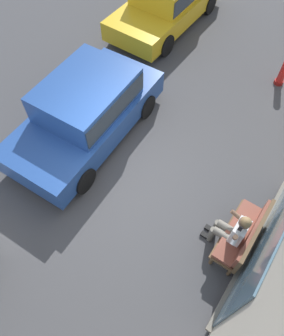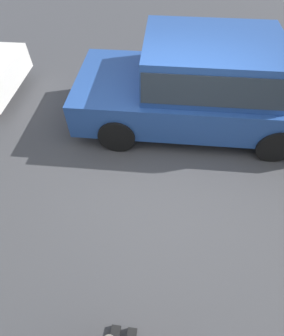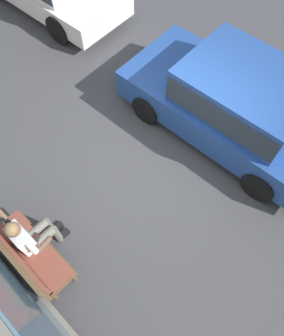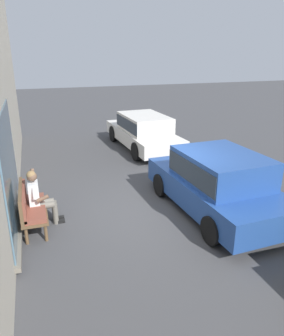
% 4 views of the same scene
% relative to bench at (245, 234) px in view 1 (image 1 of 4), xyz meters
% --- Properties ---
extents(ground_plane, '(60.00, 60.00, 0.00)m').
position_rel_bench_xyz_m(ground_plane, '(-0.15, -2.90, -0.56)').
color(ground_plane, '#424244').
extents(bench, '(1.47, 0.55, 0.99)m').
position_rel_bench_xyz_m(bench, '(0.00, 0.00, 0.00)').
color(bench, brown).
rests_on(bench, ground_plane).
extents(person_on_phone, '(0.73, 0.74, 1.33)m').
position_rel_bench_xyz_m(person_on_phone, '(0.13, -0.22, 0.13)').
color(person_on_phone, '#6B665B').
rests_on(person_on_phone, ground_plane).
extents(parked_car_mid, '(4.27, 2.12, 1.55)m').
position_rel_bench_xyz_m(parked_car_mid, '(-0.60, -4.39, 0.27)').
color(parked_car_mid, '#23478E').
rests_on(parked_car_mid, ground_plane).
extents(fire_hydrant, '(0.38, 0.26, 0.81)m').
position_rel_bench_xyz_m(fire_hydrant, '(-4.98, -1.13, -0.17)').
color(fire_hydrant, maroon).
rests_on(fire_hydrant, ground_plane).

